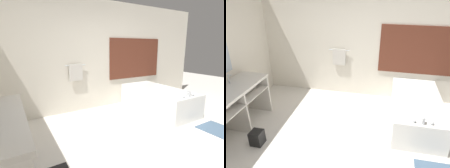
{
  "view_description": "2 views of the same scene",
  "coord_description": "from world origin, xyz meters",
  "views": [
    {
      "loc": [
        -1.67,
        -1.79,
        1.58
      ],
      "look_at": [
        -0.13,
        0.77,
        0.94
      ],
      "focal_mm": 28.0,
      "sensor_mm": 36.0,
      "label": 1
    },
    {
      "loc": [
        0.78,
        -2.78,
        2.7
      ],
      "look_at": [
        -0.07,
        1.0,
        0.82
      ],
      "focal_mm": 35.0,
      "sensor_mm": 36.0,
      "label": 2
    }
  ],
  "objects": [
    {
      "name": "bathtub",
      "position": [
        1.5,
        1.24,
        0.3
      ],
      "size": [
        0.94,
        1.9,
        0.67
      ],
      "color": "white",
      "rests_on": "ground_plane"
    },
    {
      "name": "sink_faucet",
      "position": [
        -2.05,
        0.41,
        0.99
      ],
      "size": [
        0.09,
        0.04,
        0.18
      ],
      "color": "silver",
      "rests_on": "vanity_counter"
    },
    {
      "name": "ground_plane",
      "position": [
        0.0,
        0.0,
        0.0
      ],
      "size": [
        16.0,
        16.0,
        0.0
      ],
      "primitive_type": "plane",
      "color": "silver",
      "rests_on": "ground"
    },
    {
      "name": "waste_bin",
      "position": [
        -1.31,
        -0.09,
        0.13
      ],
      "size": [
        0.21,
        0.21,
        0.27
      ],
      "color": "black",
      "rests_on": "ground_plane"
    },
    {
      "name": "wall_back_with_blinds",
      "position": [
        0.05,
        2.23,
        1.35
      ],
      "size": [
        7.4,
        0.13,
        2.7
      ],
      "color": "silver",
      "rests_on": "ground_plane"
    },
    {
      "name": "vanity_counter",
      "position": [
        -1.87,
        0.19,
        0.67
      ],
      "size": [
        0.63,
        1.64,
        0.91
      ],
      "color": "silver",
      "rests_on": "ground_plane"
    }
  ]
}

